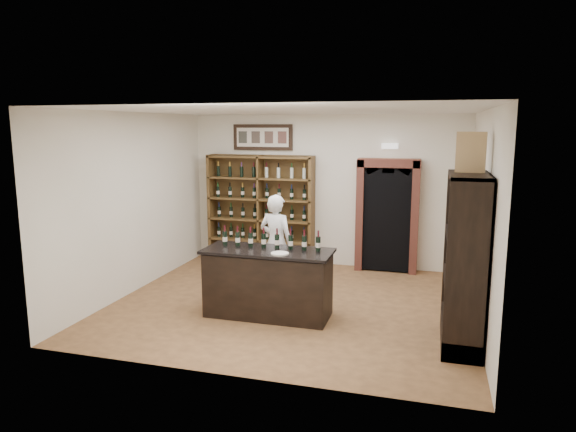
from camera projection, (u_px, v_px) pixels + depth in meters
The scene contains 22 objects.
floor at pixel (292, 303), 8.13m from camera, with size 5.50×5.50×0.00m, color #93633A.
ceiling at pixel (292, 110), 7.61m from camera, with size 5.50×5.50×0.00m, color white.
wall_back at pixel (325, 191), 10.24m from camera, with size 5.50×0.04×3.00m, color white.
wall_left at pixel (134, 203), 8.61m from camera, with size 0.04×5.00×3.00m, color white.
wall_right at pixel (483, 219), 7.13m from camera, with size 0.04×5.00×3.00m, color white.
wine_shelf at pixel (261, 209), 10.50m from camera, with size 2.20×0.38×2.20m.
framed_picture at pixel (263, 137), 10.38m from camera, with size 1.25×0.04×0.52m, color black.
arched_doorway at pixel (387, 213), 9.80m from camera, with size 1.17×0.35×2.17m.
emergency_light at pixel (390, 146), 9.67m from camera, with size 0.30×0.10×0.10m, color white.
tasting_counter at pixel (268, 283), 7.53m from camera, with size 1.88×0.78×1.00m.
counter_bottle_0 at pixel (225, 238), 7.73m from camera, with size 0.07×0.07×0.30m.
counter_bottle_1 at pixel (238, 239), 7.67m from camera, with size 0.07×0.07×0.30m.
counter_bottle_2 at pixel (251, 240), 7.62m from camera, with size 0.07×0.07×0.30m.
counter_bottle_3 at pixel (264, 240), 7.56m from camera, with size 0.07×0.07×0.30m.
counter_bottle_4 at pixel (277, 241), 7.51m from camera, with size 0.07×0.07×0.30m.
counter_bottle_5 at pixel (291, 242), 7.45m from camera, with size 0.07×0.07×0.30m.
counter_bottle_6 at pixel (304, 243), 7.40m from camera, with size 0.07×0.07×0.30m.
counter_bottle_7 at pixel (318, 244), 7.34m from camera, with size 0.07×0.07×0.30m.
side_cabinet at pixel (466, 288), 6.47m from camera, with size 0.48×1.20×2.20m.
shopkeeper at pixel (276, 243), 8.66m from camera, with size 0.60×0.40×1.65m, color white.
plate at pixel (280, 254), 7.17m from camera, with size 0.25×0.25×0.02m, color silver.
wine_crate at pixel (471, 152), 6.35m from camera, with size 0.35×0.15×0.50m, color tan.
Camera 1 is at (2.06, -7.49, 2.76)m, focal length 32.00 mm.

